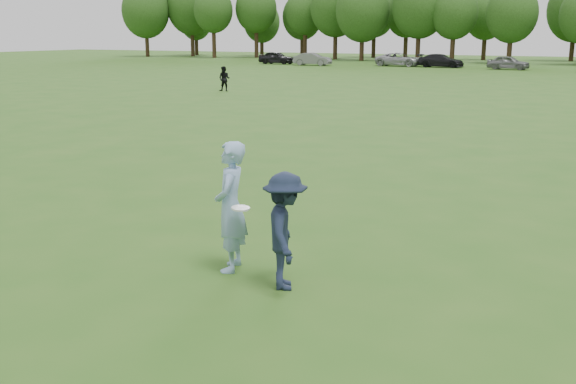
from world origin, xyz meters
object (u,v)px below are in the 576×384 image
(car_a, at_px, (277,58))
(car_e, at_px, (508,63))
(player_far_a, at_px, (224,79))
(defender, at_px, (285,231))
(car_d, at_px, (441,61))
(car_b, at_px, (312,59))
(car_c, at_px, (399,60))
(thrower, at_px, (231,207))

(car_a, bearing_deg, car_e, -88.48)
(player_far_a, bearing_deg, car_a, 105.19)
(defender, relative_size, car_d, 0.36)
(car_b, bearing_deg, car_a, 71.78)
(car_c, xyz_separation_m, car_e, (11.45, -1.63, -0.02))
(car_c, bearing_deg, car_d, -93.91)
(thrower, xyz_separation_m, car_e, (-5.70, 60.26, -0.32))
(player_far_a, relative_size, car_d, 0.32)
(thrower, bearing_deg, car_c, 176.13)
(defender, height_order, car_d, defender)
(defender, xyz_separation_m, car_d, (-13.67, 61.75, -0.16))
(thrower, relative_size, car_a, 0.48)
(car_e, bearing_deg, car_c, 88.35)
(player_far_a, xyz_separation_m, car_c, (0.02, 34.79, -0.06))
(car_b, height_order, car_d, car_d)
(car_e, bearing_deg, thrower, -168.14)
(thrower, xyz_separation_m, car_b, (-26.12, 59.26, -0.32))
(car_c, bearing_deg, thrower, -162.99)
(thrower, height_order, car_c, thrower)
(defender, height_order, car_a, defender)
(car_b, bearing_deg, car_c, -78.66)
(thrower, distance_m, car_d, 62.74)
(car_b, bearing_deg, car_e, -92.22)
(player_far_a, height_order, car_b, player_far_a)
(car_b, distance_m, car_c, 9.34)
(car_e, bearing_deg, car_a, 96.06)
(car_d, bearing_deg, car_a, 94.97)
(player_far_a, xyz_separation_m, car_a, (-13.97, 33.33, -0.05))
(car_d, bearing_deg, car_e, -98.05)
(car_a, height_order, car_d, car_a)
(car_d, bearing_deg, player_far_a, 174.24)
(car_c, relative_size, car_d, 1.08)
(defender, xyz_separation_m, car_a, (-32.21, 60.73, -0.13))
(player_far_a, bearing_deg, thrower, -65.20)
(car_a, bearing_deg, thrower, -150.81)
(thrower, height_order, car_a, thrower)
(defender, relative_size, car_c, 0.33)
(car_c, distance_m, car_e, 11.57)
(car_a, xyz_separation_m, car_b, (5.02, -1.18, -0.03))
(thrower, height_order, defender, thrower)
(player_far_a, distance_m, car_c, 34.79)
(thrower, bearing_deg, defender, 55.34)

